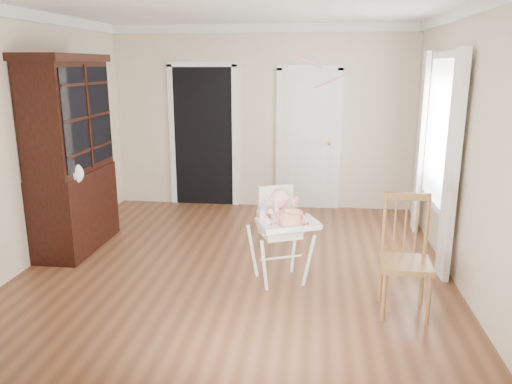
# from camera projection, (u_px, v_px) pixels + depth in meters

# --- Properties ---
(floor) EXTENTS (5.00, 5.00, 0.00)m
(floor) POSITION_uv_depth(u_px,v_px,m) (237.00, 268.00, 5.41)
(floor) COLOR #52301C
(floor) RESTS_ON ground
(ceiling) EXTENTS (5.00, 5.00, 0.00)m
(ceiling) POSITION_uv_depth(u_px,v_px,m) (234.00, 3.00, 4.74)
(ceiling) COLOR white
(ceiling) RESTS_ON wall_back
(wall_back) EXTENTS (4.50, 0.00, 4.50)m
(wall_back) POSITION_uv_depth(u_px,v_px,m) (262.00, 118.00, 7.48)
(wall_back) COLOR beige
(wall_back) RESTS_ON floor
(wall_left) EXTENTS (0.00, 5.00, 5.00)m
(wall_left) POSITION_uv_depth(u_px,v_px,m) (28.00, 140.00, 5.33)
(wall_left) COLOR beige
(wall_left) RESTS_ON floor
(wall_right) EXTENTS (0.00, 5.00, 5.00)m
(wall_right) POSITION_uv_depth(u_px,v_px,m) (465.00, 149.00, 4.81)
(wall_right) COLOR beige
(wall_right) RESTS_ON floor
(crown_molding) EXTENTS (4.50, 5.00, 0.12)m
(crown_molding) POSITION_uv_depth(u_px,v_px,m) (234.00, 10.00, 4.75)
(crown_molding) COLOR white
(crown_molding) RESTS_ON ceiling
(doorway) EXTENTS (1.06, 0.05, 2.22)m
(doorway) POSITION_uv_depth(u_px,v_px,m) (203.00, 134.00, 7.62)
(doorway) COLOR black
(doorway) RESTS_ON wall_back
(closet_door) EXTENTS (0.96, 0.09, 2.13)m
(closet_door) POSITION_uv_depth(u_px,v_px,m) (308.00, 141.00, 7.45)
(closet_door) COLOR white
(closet_door) RESTS_ON wall_back
(window_right) EXTENTS (0.13, 1.84, 2.30)m
(window_right) POSITION_uv_depth(u_px,v_px,m) (438.00, 142.00, 5.60)
(window_right) COLOR white
(window_right) RESTS_ON wall_right
(high_chair) EXTENTS (0.77, 0.85, 0.98)m
(high_chair) POSITION_uv_depth(u_px,v_px,m) (280.00, 224.00, 4.93)
(high_chair) COLOR white
(high_chair) RESTS_ON floor
(baby) EXTENTS (0.32, 0.23, 0.41)m
(baby) POSITION_uv_depth(u_px,v_px,m) (280.00, 211.00, 4.92)
(baby) COLOR beige
(baby) RESTS_ON high_chair
(cake) EXTENTS (0.28, 0.28, 0.13)m
(cake) POSITION_uv_depth(u_px,v_px,m) (291.00, 218.00, 4.66)
(cake) COLOR silver
(cake) RESTS_ON high_chair
(sippy_cup) EXTENTS (0.07, 0.07, 0.18)m
(sippy_cup) POSITION_uv_depth(u_px,v_px,m) (262.00, 214.00, 4.75)
(sippy_cup) COLOR #ED91D3
(sippy_cup) RESTS_ON high_chair
(china_cabinet) EXTENTS (0.59, 1.33, 2.25)m
(china_cabinet) POSITION_uv_depth(u_px,v_px,m) (71.00, 155.00, 5.74)
(china_cabinet) COLOR black
(china_cabinet) RESTS_ON floor
(dining_chair) EXTENTS (0.45, 0.45, 1.05)m
(dining_chair) POSITION_uv_depth(u_px,v_px,m) (405.00, 259.00, 4.35)
(dining_chair) COLOR brown
(dining_chair) RESTS_ON floor
(streamer) EXTENTS (0.39, 0.34, 0.15)m
(streamer) POSITION_uv_depth(u_px,v_px,m) (308.00, 62.00, 5.51)
(streamer) COLOR pink
(streamer) RESTS_ON ceiling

